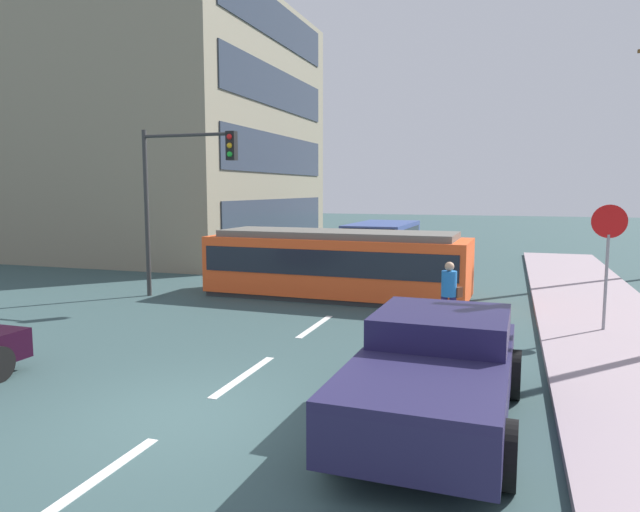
{
  "coord_description": "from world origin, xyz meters",
  "views": [
    {
      "loc": [
        4.47,
        -7.13,
        3.36
      ],
      "look_at": [
        -0.94,
        9.23,
        1.36
      ],
      "focal_mm": 32.3,
      "sensor_mm": 36.0,
      "label": 1
    }
  ],
  "objects_px": {
    "city_bus": "(382,240)",
    "stop_sign": "(608,241)",
    "traffic_light_mast": "(181,180)",
    "pedestrian_crossing": "(449,292)",
    "pickup_truck_parked": "(436,370)",
    "streetcar_tram": "(337,263)"
  },
  "relations": [
    {
      "from": "city_bus",
      "to": "pedestrian_crossing",
      "type": "height_order",
      "value": "city_bus"
    },
    {
      "from": "pickup_truck_parked",
      "to": "traffic_light_mast",
      "type": "xyz_separation_m",
      "value": [
        -8.65,
        7.35,
        2.85
      ]
    },
    {
      "from": "traffic_light_mast",
      "to": "pickup_truck_parked",
      "type": "bearing_deg",
      "value": -40.38
    },
    {
      "from": "city_bus",
      "to": "streetcar_tram",
      "type": "bearing_deg",
      "value": -87.29
    },
    {
      "from": "pickup_truck_parked",
      "to": "stop_sign",
      "type": "distance_m",
      "value": 7.19
    },
    {
      "from": "city_bus",
      "to": "traffic_light_mast",
      "type": "xyz_separation_m",
      "value": [
        -4.07,
        -10.24,
        2.59
      ]
    },
    {
      "from": "stop_sign",
      "to": "streetcar_tram",
      "type": "bearing_deg",
      "value": 160.08
    },
    {
      "from": "streetcar_tram",
      "to": "traffic_light_mast",
      "type": "bearing_deg",
      "value": -160.12
    },
    {
      "from": "pedestrian_crossing",
      "to": "pickup_truck_parked",
      "type": "distance_m",
      "value": 5.62
    },
    {
      "from": "city_bus",
      "to": "stop_sign",
      "type": "height_order",
      "value": "stop_sign"
    },
    {
      "from": "city_bus",
      "to": "pedestrian_crossing",
      "type": "distance_m",
      "value": 12.7
    },
    {
      "from": "city_bus",
      "to": "stop_sign",
      "type": "bearing_deg",
      "value": -55.8
    },
    {
      "from": "pickup_truck_parked",
      "to": "traffic_light_mast",
      "type": "bearing_deg",
      "value": 139.62
    },
    {
      "from": "pedestrian_crossing",
      "to": "stop_sign",
      "type": "distance_m",
      "value": 3.74
    },
    {
      "from": "stop_sign",
      "to": "traffic_light_mast",
      "type": "height_order",
      "value": "traffic_light_mast"
    },
    {
      "from": "streetcar_tram",
      "to": "pickup_truck_parked",
      "type": "height_order",
      "value": "streetcar_tram"
    },
    {
      "from": "streetcar_tram",
      "to": "pedestrian_crossing",
      "type": "distance_m",
      "value": 5.07
    },
    {
      "from": "city_bus",
      "to": "traffic_light_mast",
      "type": "relative_size",
      "value": 1.04
    },
    {
      "from": "streetcar_tram",
      "to": "stop_sign",
      "type": "distance_m",
      "value": 7.77
    },
    {
      "from": "streetcar_tram",
      "to": "traffic_light_mast",
      "type": "relative_size",
      "value": 1.58
    },
    {
      "from": "stop_sign",
      "to": "pedestrian_crossing",
      "type": "bearing_deg",
      "value": -167.7
    },
    {
      "from": "pedestrian_crossing",
      "to": "pickup_truck_parked",
      "type": "xyz_separation_m",
      "value": [
        0.38,
        -5.61,
        -0.15
      ]
    }
  ]
}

